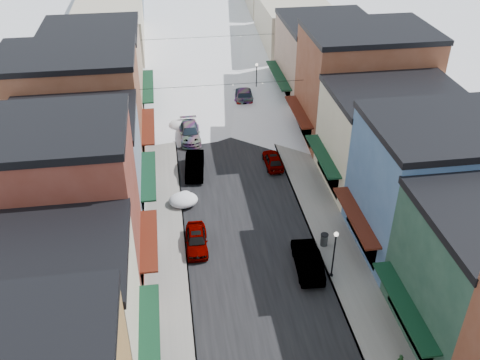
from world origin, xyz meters
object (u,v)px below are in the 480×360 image
object	(u,v)px
car_dark_hatch	(195,165)
car_green_sedan	(308,260)
streetlamp_near	(334,249)
car_silver_sedan	(196,240)
trash_can	(324,239)

from	to	relation	value
car_dark_hatch	car_green_sedan	size ratio (longest dim) A/B	0.98
car_green_sedan	streetlamp_near	distance (m)	2.64
car_dark_hatch	car_green_sedan	xyz separation A→B (m)	(7.19, -14.56, 0.02)
car_green_sedan	streetlamp_near	xyz separation A→B (m)	(1.51, -1.15, 1.84)
car_silver_sedan	trash_can	size ratio (longest dim) A/B	4.06
car_dark_hatch	trash_can	bearing A→B (deg)	-47.67
streetlamp_near	car_dark_hatch	bearing A→B (deg)	118.98
trash_can	car_silver_sedan	bearing A→B (deg)	172.16
car_dark_hatch	streetlamp_near	xyz separation A→B (m)	(8.70, -15.71, 1.85)
car_silver_sedan	car_green_sedan	bearing A→B (deg)	-23.00
trash_can	streetlamp_near	size ratio (longest dim) A/B	0.26
car_silver_sedan	streetlamp_near	xyz separation A→B (m)	(9.38, -4.77, 1.94)
car_dark_hatch	trash_can	size ratio (longest dim) A/B	4.72
car_silver_sedan	car_dark_hatch	bearing A→B (deg)	88.19
car_green_sedan	car_dark_hatch	bearing A→B (deg)	-60.08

